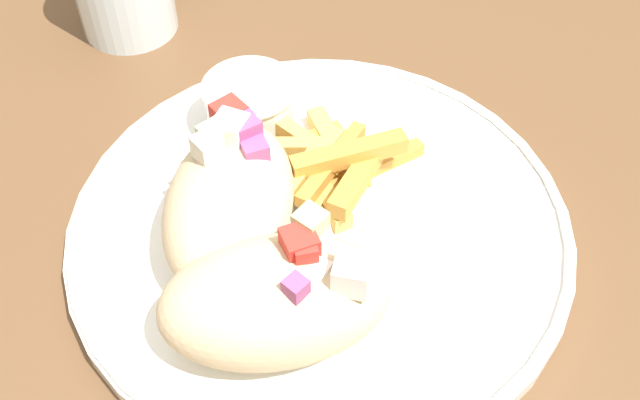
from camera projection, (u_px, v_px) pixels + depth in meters
name	position (u px, v px, depth m)	size (l,w,h in m)	color
table	(299.00, 269.00, 0.55)	(1.24, 1.24, 0.75)	brown
plate	(320.00, 225.00, 0.47)	(0.31, 0.31, 0.02)	white
pita_sandwich_near	(277.00, 299.00, 0.39)	(0.14, 0.13, 0.07)	beige
pita_sandwich_far	(230.00, 202.00, 0.43)	(0.14, 0.13, 0.07)	beige
fries_pile	(324.00, 165.00, 0.48)	(0.14, 0.10, 0.04)	gold
sauce_ramekin	(250.00, 104.00, 0.50)	(0.06, 0.06, 0.04)	white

